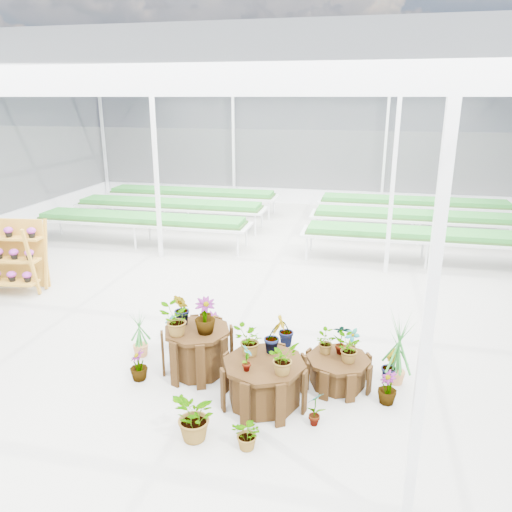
% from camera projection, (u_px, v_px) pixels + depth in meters
% --- Properties ---
extents(ground_plane, '(24.00, 24.00, 0.00)m').
position_uv_depth(ground_plane, '(227.00, 330.00, 9.39)').
color(ground_plane, gray).
rests_on(ground_plane, ground).
extents(greenhouse_shell, '(18.00, 24.00, 4.50)m').
position_uv_depth(greenhouse_shell, '(224.00, 214.00, 8.71)').
color(greenhouse_shell, white).
rests_on(greenhouse_shell, ground).
extents(steel_frame, '(18.00, 24.00, 4.50)m').
position_uv_depth(steel_frame, '(224.00, 214.00, 8.71)').
color(steel_frame, silver).
rests_on(steel_frame, ground).
extents(nursery_benches, '(16.00, 7.00, 0.84)m').
position_uv_depth(nursery_benches, '(288.00, 220.00, 15.96)').
color(nursery_benches, silver).
rests_on(nursery_benches, ground).
extents(plinth_tall, '(1.43, 1.43, 0.74)m').
position_uv_depth(plinth_tall, '(198.00, 350.00, 7.89)').
color(plinth_tall, '#311C0A').
rests_on(plinth_tall, ground).
extents(plinth_mid, '(1.46, 1.46, 0.64)m').
position_uv_depth(plinth_mid, '(264.00, 382.00, 7.10)').
color(plinth_mid, '#311C0A').
rests_on(plinth_mid, ground).
extents(plinth_low, '(1.27, 1.27, 0.45)m').
position_uv_depth(plinth_low, '(338.00, 371.00, 7.58)').
color(plinth_low, '#311C0A').
rests_on(plinth_low, ground).
extents(shelf_rack, '(1.60, 0.98, 1.60)m').
position_uv_depth(shelf_rack, '(8.00, 257.00, 11.06)').
color(shelf_rack, '#B27E25').
rests_on(shelf_rack, ground).
extents(nursery_plants, '(4.59, 3.35, 1.30)m').
position_uv_depth(nursery_plants, '(255.00, 353.00, 7.44)').
color(nursery_plants, '#26742A').
rests_on(nursery_plants, ground).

